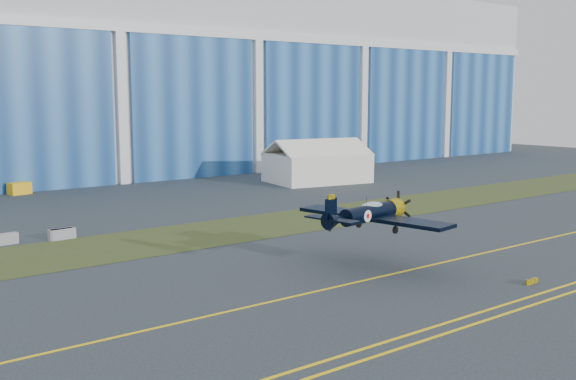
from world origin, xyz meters
TOP-DOWN VIEW (x-y plane):
  - ground at (0.00, 0.00)m, footprint 260.00×260.00m
  - grass_median at (0.00, 14.00)m, footprint 260.00×10.00m
  - taxiway_centreline at (0.00, -5.00)m, footprint 200.00×0.20m
  - guard_board_right at (22.00, -12.00)m, footprint 1.20×0.15m
  - warbird at (16.71, -2.79)m, footprint 11.43×13.05m
  - tent at (43.79, 35.00)m, footprint 14.20×11.42m
  - tug at (7.99, 47.83)m, footprint 2.71×2.00m
  - gse_box at (54.54, 42.05)m, footprint 3.10×2.43m
  - barrier_a at (-1.09, 19.93)m, footprint 2.05×0.82m
  - barrier_b at (3.26, 19.10)m, footprint 2.02×0.68m
  - barrier_c at (3.12, 19.21)m, footprint 2.04×0.77m

SIDE VIEW (x-z plane):
  - ground at x=0.00m, z-range 0.00..0.00m
  - taxiway_centreline at x=0.00m, z-range 0.00..0.02m
  - grass_median at x=0.00m, z-range 0.01..0.03m
  - guard_board_right at x=22.00m, z-range 0.00..0.35m
  - barrier_a at x=-1.09m, z-range 0.00..0.90m
  - barrier_b at x=3.26m, z-range 0.00..0.90m
  - barrier_c at x=3.12m, z-range 0.00..0.90m
  - tug at x=7.99m, z-range 0.00..1.43m
  - gse_box at x=54.54m, z-range 0.00..1.65m
  - tent at x=43.79m, z-range 0.00..5.95m
  - warbird at x=16.71m, z-range 2.08..5.51m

